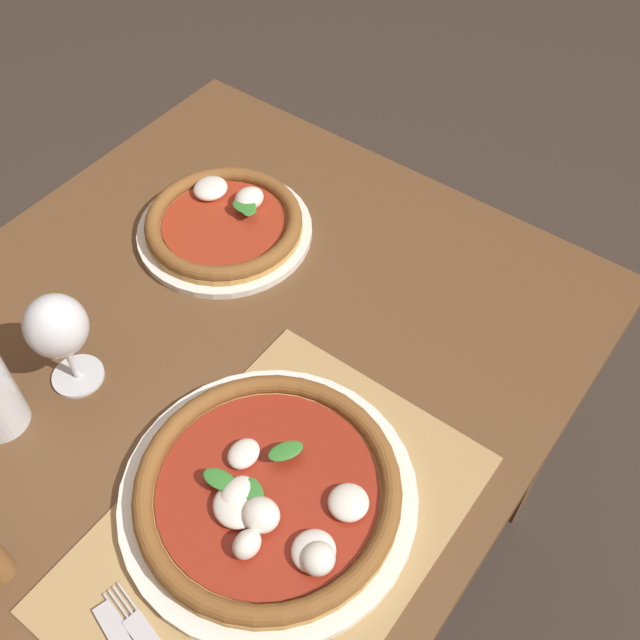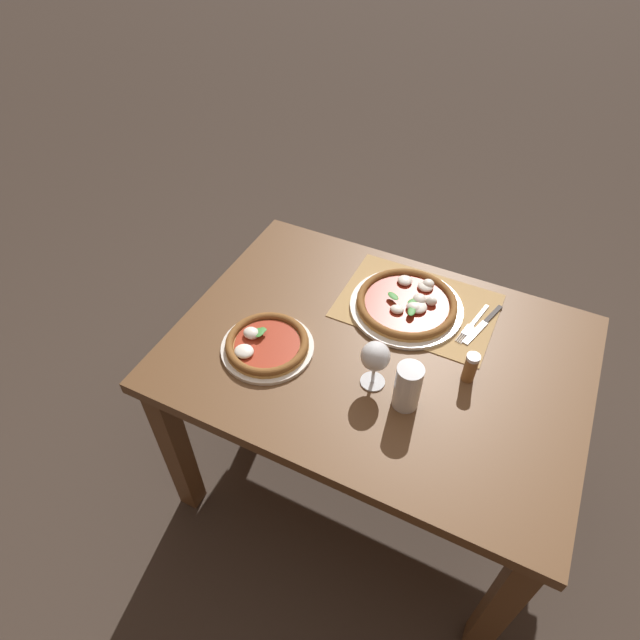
{
  "view_description": "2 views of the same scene",
  "coord_description": "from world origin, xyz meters",
  "px_view_note": "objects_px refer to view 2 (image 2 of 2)",
  "views": [
    {
      "loc": [
        -0.3,
        -0.48,
        1.58
      ],
      "look_at": [
        0.19,
        -0.12,
        0.83
      ],
      "focal_mm": 42.0,
      "sensor_mm": 36.0,
      "label": 1
    },
    {
      "loc": [
        -0.31,
        1.02,
        1.93
      ],
      "look_at": [
        0.19,
        -0.0,
        0.78
      ],
      "focal_mm": 30.0,
      "sensor_mm": 36.0,
      "label": 2
    }
  ],
  "objects_px": {
    "pizza_far": "(267,345)",
    "fork": "(473,324)",
    "wine_glass": "(375,358)",
    "pepper_shaker": "(470,367)",
    "knife": "(483,324)",
    "pizza_near": "(407,304)",
    "pint_glass": "(408,387)"
  },
  "relations": [
    {
      "from": "pepper_shaker",
      "to": "knife",
      "type": "bearing_deg",
      "value": -87.11
    },
    {
      "from": "pint_glass",
      "to": "knife",
      "type": "xyz_separation_m",
      "value": [
        -0.12,
        -0.38,
        -0.06
      ]
    },
    {
      "from": "wine_glass",
      "to": "pizza_far",
      "type": "bearing_deg",
      "value": 3.98
    },
    {
      "from": "pizza_near",
      "to": "fork",
      "type": "distance_m",
      "value": 0.21
    },
    {
      "from": "knife",
      "to": "pepper_shaker",
      "type": "distance_m",
      "value": 0.23
    },
    {
      "from": "pint_glass",
      "to": "fork",
      "type": "relative_size",
      "value": 0.73
    },
    {
      "from": "pizza_near",
      "to": "wine_glass",
      "type": "height_order",
      "value": "wine_glass"
    },
    {
      "from": "pizza_far",
      "to": "fork",
      "type": "distance_m",
      "value": 0.64
    },
    {
      "from": "pizza_near",
      "to": "wine_glass",
      "type": "bearing_deg",
      "value": 92.51
    },
    {
      "from": "fork",
      "to": "knife",
      "type": "height_order",
      "value": "knife"
    },
    {
      "from": "wine_glass",
      "to": "pepper_shaker",
      "type": "bearing_deg",
      "value": -151.02
    },
    {
      "from": "pizza_far",
      "to": "wine_glass",
      "type": "distance_m",
      "value": 0.34
    },
    {
      "from": "wine_glass",
      "to": "pepper_shaker",
      "type": "height_order",
      "value": "wine_glass"
    },
    {
      "from": "pizza_far",
      "to": "pepper_shaker",
      "type": "bearing_deg",
      "value": -164.82
    },
    {
      "from": "pepper_shaker",
      "to": "wine_glass",
      "type": "bearing_deg",
      "value": 28.98
    },
    {
      "from": "pizza_far",
      "to": "fork",
      "type": "height_order",
      "value": "pizza_far"
    },
    {
      "from": "knife",
      "to": "wine_glass",
      "type": "bearing_deg",
      "value": 57.83
    },
    {
      "from": "pizza_near",
      "to": "wine_glass",
      "type": "distance_m",
      "value": 0.33
    },
    {
      "from": "knife",
      "to": "pepper_shaker",
      "type": "height_order",
      "value": "pepper_shaker"
    },
    {
      "from": "pint_glass",
      "to": "pepper_shaker",
      "type": "relative_size",
      "value": 1.49
    },
    {
      "from": "fork",
      "to": "pepper_shaker",
      "type": "xyz_separation_m",
      "value": [
        -0.04,
        0.21,
        0.04
      ]
    },
    {
      "from": "pizza_near",
      "to": "pint_glass",
      "type": "distance_m",
      "value": 0.37
    },
    {
      "from": "pizza_far",
      "to": "fork",
      "type": "relative_size",
      "value": 1.39
    },
    {
      "from": "fork",
      "to": "wine_glass",
      "type": "bearing_deg",
      "value": 60.58
    },
    {
      "from": "wine_glass",
      "to": "pepper_shaker",
      "type": "xyz_separation_m",
      "value": [
        -0.23,
        -0.13,
        -0.06
      ]
    },
    {
      "from": "pizza_far",
      "to": "knife",
      "type": "distance_m",
      "value": 0.67
    },
    {
      "from": "pizza_far",
      "to": "wine_glass",
      "type": "xyz_separation_m",
      "value": [
        -0.33,
        -0.02,
        0.09
      ]
    },
    {
      "from": "pizza_far",
      "to": "fork",
      "type": "xyz_separation_m",
      "value": [
        -0.52,
        -0.37,
        -0.01
      ]
    },
    {
      "from": "pizza_near",
      "to": "pint_glass",
      "type": "height_order",
      "value": "pint_glass"
    },
    {
      "from": "pizza_near",
      "to": "wine_glass",
      "type": "relative_size",
      "value": 2.32
    },
    {
      "from": "pint_glass",
      "to": "pizza_near",
      "type": "bearing_deg",
      "value": -71.17
    },
    {
      "from": "pizza_near",
      "to": "pint_glass",
      "type": "bearing_deg",
      "value": 108.83
    }
  ]
}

